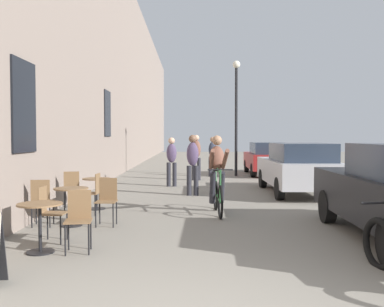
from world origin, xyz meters
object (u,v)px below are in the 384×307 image
cafe_chair_near_toward_wall (49,210)px  cafe_table_far (97,187)px  cafe_chair_near_toward_street (79,216)px  parked_car_second (298,167)px  cafe_chair_mid_toward_street (107,198)px  cafe_table_near (40,217)px  cafe_chair_mid_toward_wall (42,199)px  pedestrian_mid (172,159)px  cafe_chair_far_toward_street (93,191)px  cafe_chair_far_toward_wall (72,187)px  pedestrian_near (193,161)px  cyclist_on_bicycle (217,176)px  cafe_table_mid (71,198)px  pedestrian_furthest (213,154)px  street_lamp (236,103)px  pedestrian_far (196,155)px  parked_car_third (267,158)px

cafe_chair_near_toward_wall → cafe_table_far: cafe_chair_near_toward_wall is taller
cafe_chair_near_toward_street → parked_car_second: size_ratio=0.21×
cafe_chair_near_toward_wall → cafe_chair_mid_toward_street: same height
cafe_table_near → cafe_chair_mid_toward_wall: size_ratio=0.81×
parked_car_second → pedestrian_mid: bearing=153.9°
cafe_table_near → pedestrian_mid: size_ratio=0.44×
parked_car_second → cafe_chair_far_toward_street: bearing=-147.6°
cafe_chair_far_toward_wall → pedestrian_near: bearing=40.2°
cafe_chair_mid_toward_wall → parked_car_second: bearing=37.7°
pedestrian_mid → cafe_chair_mid_toward_wall: bearing=-108.4°
cafe_chair_near_toward_wall → cafe_table_near: bearing=-83.1°
cyclist_on_bicycle → cafe_chair_near_toward_street: bearing=-125.4°
cafe_chair_near_toward_wall → cafe_table_mid: size_ratio=1.24×
cafe_chair_mid_toward_street → pedestrian_furthest: size_ratio=0.53×
cafe_table_mid → cafe_table_far: size_ratio=1.00×
pedestrian_mid → street_lamp: (2.60, 3.85, 2.18)m
cafe_chair_far_toward_wall → pedestrian_near: size_ratio=0.51×
cafe_chair_near_toward_wall → cafe_chair_mid_toward_wall: size_ratio=1.00×
cafe_table_mid → pedestrian_furthest: bearing=72.2°
pedestrian_furthest → parked_car_second: (2.22, -5.43, -0.17)m
cafe_chair_mid_toward_street → cafe_chair_near_toward_street: bearing=-91.7°
pedestrian_furthest → street_lamp: (1.02, 0.29, 2.17)m
cafe_chair_far_toward_wall → cyclist_on_bicycle: bearing=-7.1°
cyclist_on_bicycle → pedestrian_near: pedestrian_near is taller
pedestrian_far → parked_car_third: size_ratio=0.43×
cafe_chair_far_toward_street → pedestrian_far: bearing=72.1°
street_lamp → parked_car_second: 6.29m
pedestrian_far → cafe_table_far: bearing=-110.2°
cafe_chair_mid_toward_street → parked_car_second: 6.52m
cafe_chair_mid_toward_wall → cyclist_on_bicycle: cyclist_on_bicycle is taller
cafe_chair_far_toward_street → street_lamp: street_lamp is taller
cafe_chair_far_toward_wall → parked_car_second: size_ratio=0.21×
cafe_chair_mid_toward_street → cafe_chair_far_toward_wall: size_ratio=1.00×
cafe_table_far → pedestrian_furthest: size_ratio=0.43×
cafe_chair_mid_toward_street → parked_car_second: parked_car_second is taller
cafe_chair_mid_toward_street → cafe_chair_mid_toward_wall: bearing=-172.7°
cafe_table_near → cafe_chair_mid_toward_street: size_ratio=0.81×
cyclist_on_bicycle → pedestrian_far: pedestrian_far is taller
parked_car_second → pedestrian_near: bearing=-173.2°
cafe_chair_mid_toward_street → cyclist_on_bicycle: size_ratio=0.51×
cafe_chair_near_toward_street → street_lamp: (3.62, 12.02, 2.59)m
pedestrian_near → pedestrian_mid: bearing=107.2°
pedestrian_mid → cafe_table_mid: bearing=-104.3°
cafe_chair_mid_toward_street → cafe_chair_far_toward_street: 1.21m
pedestrian_far → street_lamp: size_ratio=0.36×
pedestrian_furthest → parked_car_third: pedestrian_furthest is taller
cafe_table_mid → cafe_table_near: bearing=-88.1°
cyclist_on_bicycle → parked_car_third: cyclist_on_bicycle is taller
cafe_table_far → pedestrian_near: pedestrian_near is taller
cafe_chair_mid_toward_street → parked_car_second: bearing=43.0°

